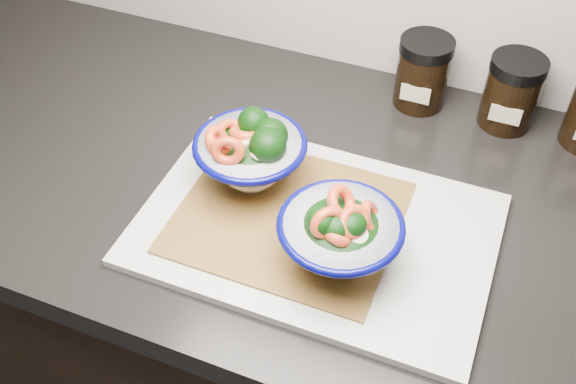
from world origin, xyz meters
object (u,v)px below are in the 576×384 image
at_px(spice_jar_a, 423,72).
at_px(spice_jar_b, 512,92).
at_px(cutting_board, 316,229).
at_px(bowl_right, 340,236).
at_px(bowl_left, 251,153).

distance_m(spice_jar_a, spice_jar_b, 0.13).
distance_m(cutting_board, spice_jar_b, 0.37).
xyz_separation_m(cutting_board, bowl_right, (0.05, -0.05, 0.06)).
xyz_separation_m(bowl_left, spice_jar_b, (0.30, 0.27, -0.01)).
relative_size(cutting_board, spice_jar_a, 3.98).
bearing_deg(bowl_left, bowl_right, -30.39).
relative_size(bowl_right, spice_jar_a, 1.33).
height_order(bowl_right, spice_jar_b, bowl_right).
xyz_separation_m(bowl_right, spice_jar_b, (0.14, 0.36, -0.01)).
xyz_separation_m(cutting_board, spice_jar_a, (0.06, 0.32, 0.05)).
bearing_deg(spice_jar_b, bowl_right, -111.56).
distance_m(cutting_board, bowl_left, 0.13).
bearing_deg(cutting_board, spice_jar_b, 59.24).
height_order(cutting_board, spice_jar_a, spice_jar_a).
distance_m(bowl_left, bowl_right, 0.18).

